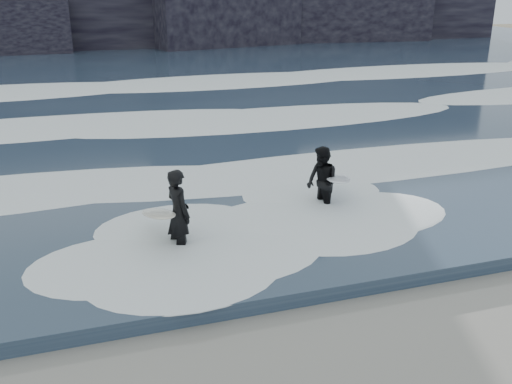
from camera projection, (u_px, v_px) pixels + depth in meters
sea at (132, 76)px, 32.93m from camera, size 90.00×52.00×0.30m
foam_near at (214, 178)px, 14.97m from camera, size 60.00×3.20×0.20m
foam_mid at (169, 120)px, 21.22m from camera, size 60.00×4.00×0.24m
foam_far at (140, 81)px, 29.25m from camera, size 60.00×4.80×0.30m
surfer_left at (175, 214)px, 11.32m from camera, size 1.05×2.10×1.85m
surfer_right at (324, 182)px, 13.31m from camera, size 1.51×2.16×1.70m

